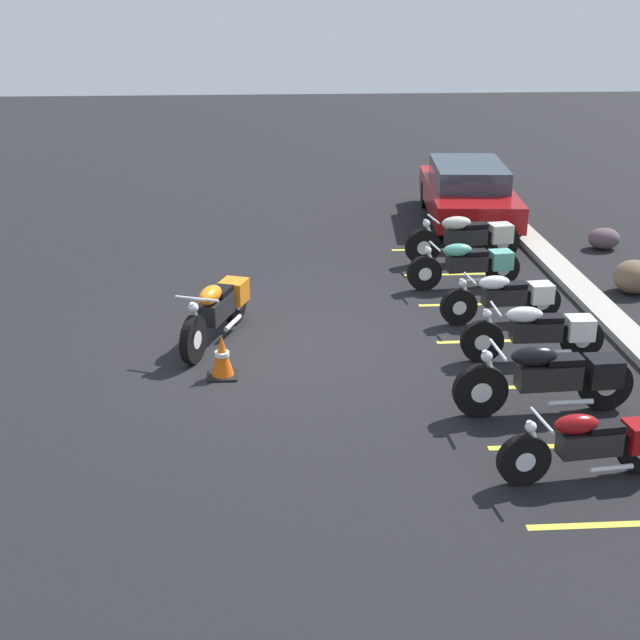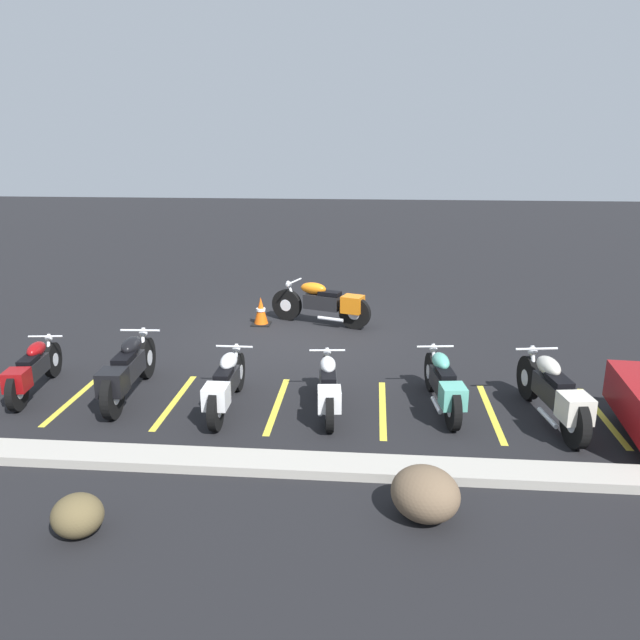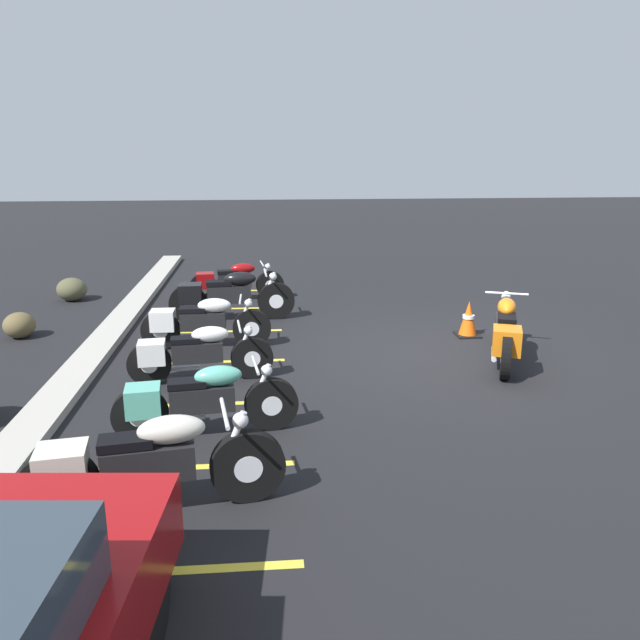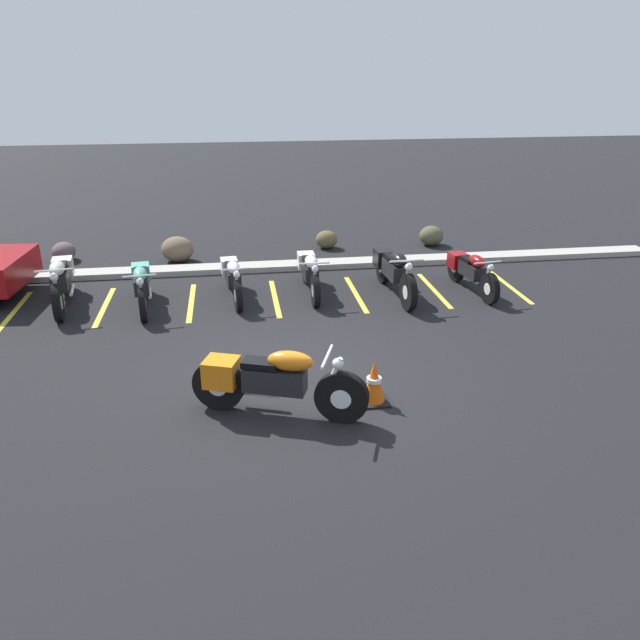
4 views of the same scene
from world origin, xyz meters
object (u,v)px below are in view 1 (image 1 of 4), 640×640
(traffic_cone, at_px, (222,357))
(motorcycle_orange_featured, at_px, (218,308))
(parked_bike_2, at_px, (507,297))
(parked_bike_3, at_px, (540,332))
(parked_bike_1, at_px, (470,264))
(landscape_rock_0, at_px, (634,277))
(landscape_rock_3, at_px, (604,239))
(parked_bike_4, at_px, (553,377))
(parked_bike_0, at_px, (469,237))
(car_red, at_px, (468,192))
(parked_bike_5, at_px, (594,443))

(traffic_cone, bearing_deg, motorcycle_orange_featured, -175.84)
(parked_bike_2, distance_m, parked_bike_3, 1.52)
(parked_bike_1, xyz_separation_m, landscape_rock_0, (0.47, 2.79, -0.14))
(landscape_rock_0, height_order, landscape_rock_3, landscape_rock_0)
(parked_bike_1, xyz_separation_m, parked_bike_4, (4.84, -0.03, 0.05))
(parked_bike_2, distance_m, landscape_rock_0, 2.85)
(motorcycle_orange_featured, xyz_separation_m, parked_bike_2, (-0.40, 4.53, -0.07))
(parked_bike_0, bearing_deg, landscape_rock_3, -176.06)
(parked_bike_3, bearing_deg, parked_bike_4, 78.74)
(parked_bike_1, bearing_deg, landscape_rock_3, -153.42)
(parked_bike_1, bearing_deg, car_red, -109.03)
(parked_bike_4, distance_m, landscape_rock_3, 7.72)
(parked_bike_2, relative_size, traffic_cone, 3.23)
(parked_bike_2, relative_size, landscape_rock_0, 2.58)
(motorcycle_orange_featured, bearing_deg, traffic_cone, 24.06)
(parked_bike_1, distance_m, parked_bike_2, 1.71)
(parked_bike_2, height_order, parked_bike_3, parked_bike_3)
(parked_bike_4, height_order, car_red, car_red)
(motorcycle_orange_featured, bearing_deg, parked_bike_1, 135.87)
(parked_bike_2, height_order, car_red, car_red)
(parked_bike_2, bearing_deg, parked_bike_0, -97.50)
(motorcycle_orange_featured, distance_m, car_red, 8.40)
(motorcycle_orange_featured, distance_m, parked_bike_2, 4.55)
(landscape_rock_0, bearing_deg, parked_bike_3, -42.30)
(parked_bike_0, distance_m, landscape_rock_3, 2.99)
(parked_bike_2, relative_size, parked_bike_3, 0.96)
(parked_bike_5, bearing_deg, parked_bike_4, -98.10)
(landscape_rock_0, bearing_deg, car_red, -159.42)
(landscape_rock_0, bearing_deg, traffic_cone, -66.62)
(traffic_cone, bearing_deg, parked_bike_3, 93.55)
(parked_bike_1, bearing_deg, parked_bike_2, 90.39)
(landscape_rock_0, bearing_deg, parked_bike_1, -99.53)
(parked_bike_0, bearing_deg, motorcycle_orange_featured, 29.51)
(parked_bike_2, height_order, landscape_rock_0, parked_bike_2)
(traffic_cone, bearing_deg, parked_bike_4, 72.19)
(motorcycle_orange_featured, height_order, parked_bike_2, motorcycle_orange_featured)
(parked_bike_2, distance_m, parked_bike_4, 3.15)
(parked_bike_3, bearing_deg, landscape_rock_0, -132.35)
(motorcycle_orange_featured, height_order, landscape_rock_0, motorcycle_orange_featured)
(parked_bike_2, distance_m, traffic_cone, 4.79)
(car_red, bearing_deg, parked_bike_3, 0.00)
(parked_bike_2, distance_m, car_red, 6.19)
(motorcycle_orange_featured, xyz_separation_m, landscape_rock_3, (-4.25, 7.54, -0.27))
(parked_bike_2, bearing_deg, car_red, -102.47)
(parked_bike_4, distance_m, car_red, 9.34)
(parked_bike_2, bearing_deg, parked_bike_4, 79.62)
(landscape_rock_0, bearing_deg, parked_bike_0, -128.70)
(parked_bike_0, bearing_deg, parked_bike_5, 78.76)
(landscape_rock_3, bearing_deg, motorcycle_orange_featured, -60.60)
(parked_bike_1, height_order, parked_bike_3, parked_bike_3)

